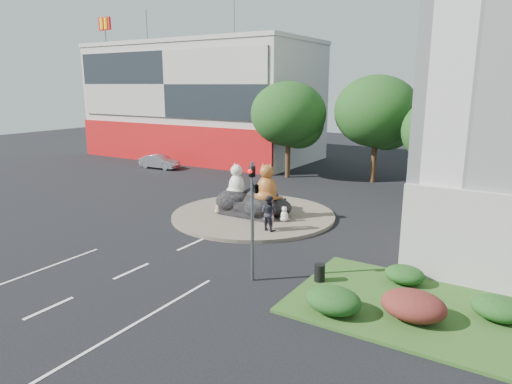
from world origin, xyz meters
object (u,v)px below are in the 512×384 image
pedestrian_pink (269,213)px  pedestrian_dark (269,213)px  litter_bin (320,273)px  cat_white (237,180)px  cat_tabby (267,183)px  parked_car (159,162)px  kitten_white (284,214)px  kitten_calico (218,206)px

pedestrian_pink → pedestrian_dark: bearing=73.8°
litter_bin → cat_white: bearing=142.0°
pedestrian_dark → litter_bin: (5.02, -4.48, -0.69)m
cat_tabby → litter_bin: size_ratio=3.40×
pedestrian_pink → litter_bin: size_ratio=2.43×
parked_car → litter_bin: size_ratio=5.73×
kitten_white → pedestrian_dark: size_ratio=0.47×
parked_car → kitten_calico: bearing=-129.5°
kitten_white → pedestrian_pink: (-0.05, -1.68, 0.41)m
parked_car → pedestrian_dark: bearing=-125.8°
kitten_white → pedestrian_dark: (0.08, -1.93, 0.51)m
kitten_white → parked_car: size_ratio=0.22×
kitten_calico → litter_bin: kitten_calico is taller
kitten_calico → kitten_white: (4.28, 0.64, 0.01)m
cat_white → pedestrian_dark: cat_white is taller
pedestrian_pink → litter_bin: bearing=94.1°
kitten_calico → pedestrian_dark: (4.35, -1.29, 0.53)m
cat_white → pedestrian_pink: 4.27m
pedestrian_pink → pedestrian_dark: (0.13, -0.25, 0.11)m
litter_bin → pedestrian_pink: bearing=137.5°
kitten_calico → kitten_white: bearing=42.2°
pedestrian_dark → pedestrian_pink: bearing=-52.4°
pedestrian_dark → parked_car: pedestrian_dark is taller
kitten_white → pedestrian_pink: 1.73m
kitten_calico → parked_car: (-14.72, 10.31, 0.03)m
cat_white → kitten_white: size_ratio=2.36×
cat_white → parked_car: cat_white is taller
litter_bin → pedestrian_dark: bearing=138.3°
pedestrian_pink → pedestrian_dark: 0.30m
pedestrian_pink → pedestrian_dark: pedestrian_dark is taller
cat_white → parked_car: size_ratio=0.53×
cat_tabby → litter_bin: cat_tabby is taller
cat_white → kitten_white: bearing=23.6°
kitten_calico → pedestrian_pink: 4.37m
parked_car → cat_tabby: bearing=-122.7°
cat_white → pedestrian_dark: 4.47m
cat_white → kitten_white: (3.61, -0.39, -1.52)m
kitten_white → pedestrian_pink: pedestrian_pink is taller
pedestrian_pink → kitten_calico: bearing=-57.2°
cat_tabby → kitten_white: cat_tabby is taller
cat_tabby → parked_car: bearing=149.6°
parked_car → litter_bin: bearing=-128.2°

